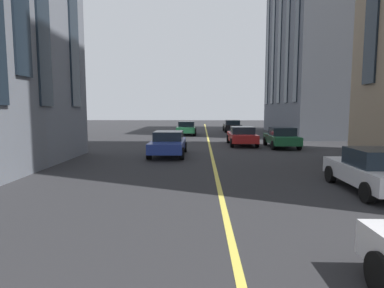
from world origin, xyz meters
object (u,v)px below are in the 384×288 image
Objects in this scene: car_blue_trailing at (168,143)px; car_red_near at (242,136)px; car_green_parked_a at (186,128)px; car_white_mid at (375,170)px; car_black_parked_b at (232,126)px; car_green_far at (282,137)px.

car_red_near is at bearing -42.28° from car_blue_trailing.
car_green_parked_a is 1.13× the size of car_white_mid.
car_white_mid is at bearing -162.67° from car_green_parked_a.
car_white_mid is (-27.13, -1.92, -0.00)m from car_black_parked_b.
car_green_parked_a is at bearing 33.48° from car_green_far.
car_green_parked_a is 1.00× the size of car_blue_trailing.
car_black_parked_b is (15.27, 1.92, 0.00)m from car_green_far.
car_white_mid reaches higher than car_red_near.
car_white_mid is 0.89× the size of car_blue_trailing.
car_black_parked_b is at bearing -2.51° from car_red_near.
car_green_parked_a is 14.56m from car_blue_trailing.
car_black_parked_b is 1.00× the size of car_green_parked_a.
car_red_near is 1.00× the size of car_black_parked_b.
car_blue_trailing is (-19.22, 5.45, 0.00)m from car_black_parked_b.
car_green_far and car_white_mid have the same top height.
car_red_near and car_green_parked_a have the same top height.
car_black_parked_b is (13.89, -0.61, 0.00)m from car_red_near.
car_green_parked_a is at bearing -1.44° from car_blue_trailing.
car_red_near is at bearing 177.49° from car_black_parked_b.
car_red_near is 10.25m from car_green_parked_a.
car_red_near is 1.00× the size of car_green_parked_a.
car_red_near is 1.13× the size of car_white_mid.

